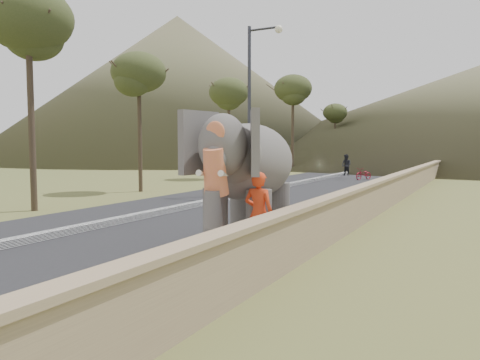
{
  "coord_description": "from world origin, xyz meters",
  "views": [
    {
      "loc": [
        5.21,
        -5.17,
        2.54
      ],
      "look_at": [
        0.2,
        4.16,
        1.7
      ],
      "focal_mm": 35.0,
      "sensor_mm": 36.0,
      "label": 1
    }
  ],
  "objects": [
    {
      "name": "elephant_and_man",
      "position": [
        0.02,
        4.98,
        1.65
      ],
      "size": [
        2.77,
        4.47,
        3.02
      ],
      "color": "#67615D",
      "rests_on": "ground"
    },
    {
      "name": "trees",
      "position": [
        -0.09,
        26.35,
        3.86
      ],
      "size": [
        48.8,
        43.03,
        8.89
      ],
      "color": "#473828",
      "rests_on": "ground"
    },
    {
      "name": "walkway",
      "position": [
        0.0,
        10.0,
        0.07
      ],
      "size": [
        3.0,
        120.0,
        0.15
      ],
      "primitive_type": "cube",
      "color": "#9E9687",
      "rests_on": "ground"
    },
    {
      "name": "median",
      "position": [
        -5.0,
        10.0,
        0.11
      ],
      "size": [
        0.35,
        120.0,
        0.22
      ],
      "primitive_type": "cube",
      "color": "black",
      "rests_on": "ground"
    },
    {
      "name": "parapet",
      "position": [
        1.65,
        10.0,
        0.55
      ],
      "size": [
        0.3,
        120.0,
        1.1
      ],
      "primitive_type": "cube",
      "color": "tan",
      "rests_on": "ground"
    },
    {
      "name": "hill_left",
      "position": [
        -38.0,
        55.0,
        11.0
      ],
      "size": [
        60.0,
        60.0,
        22.0
      ],
      "primitive_type": "cone",
      "color": "brown",
      "rests_on": "ground"
    },
    {
      "name": "signboard",
      "position": [
        -4.5,
        14.27,
        1.64
      ],
      "size": [
        0.6,
        0.08,
        2.4
      ],
      "color": "#2D2D33",
      "rests_on": "ground"
    },
    {
      "name": "road",
      "position": [
        -5.0,
        10.0,
        0.01
      ],
      "size": [
        7.0,
        120.0,
        0.03
      ],
      "primitive_type": "cube",
      "color": "black",
      "rests_on": "ground"
    },
    {
      "name": "motorcyclist",
      "position": [
        -2.99,
        27.03,
        0.69
      ],
      "size": [
        2.24,
        1.66,
        1.75
      ],
      "color": "maroon",
      "rests_on": "ground"
    },
    {
      "name": "lamppost",
      "position": [
        -4.69,
        14.79,
        4.87
      ],
      "size": [
        1.76,
        0.36,
        8.0
      ],
      "color": "#2E2F33",
      "rests_on": "ground"
    },
    {
      "name": "ground",
      "position": [
        0.0,
        0.0,
        0.0
      ],
      "size": [
        160.0,
        160.0,
        0.0
      ],
      "primitive_type": "plane",
      "color": "olive",
      "rests_on": "ground"
    }
  ]
}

